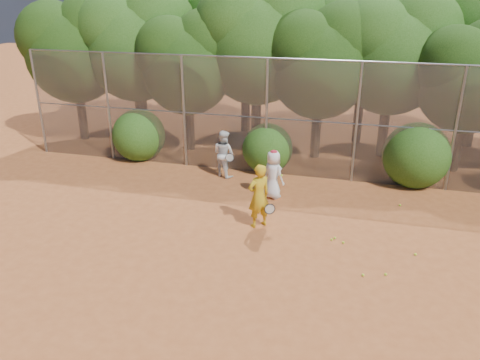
# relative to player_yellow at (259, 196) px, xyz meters

# --- Properties ---
(ground) EXTENTS (80.00, 80.00, 0.00)m
(ground) POSITION_rel_player_yellow_xyz_m (0.34, -1.99, -0.90)
(ground) COLOR #A55125
(ground) RESTS_ON ground
(fence_back) EXTENTS (20.05, 0.09, 4.03)m
(fence_back) POSITION_rel_player_yellow_xyz_m (0.22, 4.01, 1.15)
(fence_back) COLOR gray
(fence_back) RESTS_ON ground
(tree_0) EXTENTS (4.38, 3.81, 6.00)m
(tree_0) POSITION_rel_player_yellow_xyz_m (-9.10, 6.05, 3.03)
(tree_0) COLOR black
(tree_0) RESTS_ON ground
(tree_1) EXTENTS (4.64, 4.03, 6.35)m
(tree_1) POSITION_rel_player_yellow_xyz_m (-6.60, 6.55, 3.26)
(tree_1) COLOR black
(tree_1) RESTS_ON ground
(tree_2) EXTENTS (3.99, 3.47, 5.47)m
(tree_2) POSITION_rel_player_yellow_xyz_m (-4.11, 5.84, 2.68)
(tree_2) COLOR black
(tree_2) RESTS_ON ground
(tree_3) EXTENTS (4.89, 4.26, 6.70)m
(tree_3) POSITION_rel_player_yellow_xyz_m (-1.60, 6.85, 3.49)
(tree_3) COLOR black
(tree_3) RESTS_ON ground
(tree_4) EXTENTS (4.19, 3.64, 5.73)m
(tree_4) POSITION_rel_player_yellow_xyz_m (0.89, 6.24, 2.85)
(tree_4) COLOR black
(tree_4) RESTS_ON ground
(tree_5) EXTENTS (4.51, 3.92, 6.17)m
(tree_5) POSITION_rel_player_yellow_xyz_m (3.40, 7.05, 3.14)
(tree_5) COLOR black
(tree_5) RESTS_ON ground
(tree_6) EXTENTS (3.86, 3.36, 5.29)m
(tree_6) POSITION_rel_player_yellow_xyz_m (5.89, 6.04, 2.56)
(tree_6) COLOR black
(tree_6) RESTS_ON ground
(tree_9) EXTENTS (4.83, 4.20, 6.62)m
(tree_9) POSITION_rel_player_yellow_xyz_m (-7.60, 8.85, 3.43)
(tree_9) COLOR black
(tree_9) RESTS_ON ground
(tree_10) EXTENTS (5.15, 4.48, 7.06)m
(tree_10) POSITION_rel_player_yellow_xyz_m (-2.59, 9.05, 3.72)
(tree_10) COLOR black
(tree_10) RESTS_ON ground
(tree_11) EXTENTS (4.64, 4.03, 6.35)m
(tree_11) POSITION_rel_player_yellow_xyz_m (2.40, 8.65, 3.26)
(tree_11) COLOR black
(tree_11) RESTS_ON ground
(bush_0) EXTENTS (2.00, 2.00, 2.00)m
(bush_0) POSITION_rel_player_yellow_xyz_m (-5.66, 4.31, 0.10)
(bush_0) COLOR #224912
(bush_0) RESTS_ON ground
(bush_1) EXTENTS (1.80, 1.80, 1.80)m
(bush_1) POSITION_rel_player_yellow_xyz_m (-0.66, 4.31, -0.00)
(bush_1) COLOR #224912
(bush_1) RESTS_ON ground
(bush_2) EXTENTS (2.20, 2.20, 2.20)m
(bush_2) POSITION_rel_player_yellow_xyz_m (4.34, 4.31, 0.20)
(bush_2) COLOR #224912
(bush_2) RESTS_ON ground
(player_yellow) EXTENTS (0.88, 0.77, 1.81)m
(player_yellow) POSITION_rel_player_yellow_xyz_m (0.00, 0.00, 0.00)
(player_yellow) COLOR gold
(player_yellow) RESTS_ON ground
(player_teen) EXTENTS (0.89, 0.79, 1.56)m
(player_teen) POSITION_rel_player_yellow_xyz_m (0.01, 1.98, -0.13)
(player_teen) COLOR white
(player_teen) RESTS_ON ground
(player_white) EXTENTS (0.99, 0.92, 1.64)m
(player_white) POSITION_rel_player_yellow_xyz_m (-2.00, 3.35, -0.08)
(player_white) COLOR white
(player_white) RESTS_ON ground
(ball_0) EXTENTS (0.07, 0.07, 0.07)m
(ball_0) POSITION_rel_player_yellow_xyz_m (2.34, -0.40, -0.87)
(ball_0) COLOR #C1EF2B
(ball_0) RESTS_ON ground
(ball_1) EXTENTS (0.07, 0.07, 0.07)m
(ball_1) POSITION_rel_player_yellow_xyz_m (2.11, -0.21, -0.87)
(ball_1) COLOR #C1EF2B
(ball_1) RESTS_ON ground
(ball_2) EXTENTS (0.07, 0.07, 0.07)m
(ball_2) POSITION_rel_player_yellow_xyz_m (3.36, -1.62, -0.87)
(ball_2) COLOR #C1EF2B
(ball_2) RESTS_ON ground
(ball_3) EXTENTS (0.07, 0.07, 0.07)m
(ball_3) POSITION_rel_player_yellow_xyz_m (4.09, -0.53, -0.87)
(ball_3) COLOR #C1EF2B
(ball_3) RESTS_ON ground
(ball_4) EXTENTS (0.07, 0.07, 0.07)m
(ball_4) POSITION_rel_player_yellow_xyz_m (2.04, -0.31, -0.87)
(ball_4) COLOR #C1EF2B
(ball_4) RESTS_ON ground
(ball_5) EXTENTS (0.07, 0.07, 0.07)m
(ball_5) POSITION_rel_player_yellow_xyz_m (3.86, 2.32, -0.87)
(ball_5) COLOR #C1EF2B
(ball_5) RESTS_ON ground
(ball_6) EXTENTS (0.07, 0.07, 0.07)m
(ball_6) POSITION_rel_player_yellow_xyz_m (2.86, -1.79, -0.87)
(ball_6) COLOR #C1EF2B
(ball_6) RESTS_ON ground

